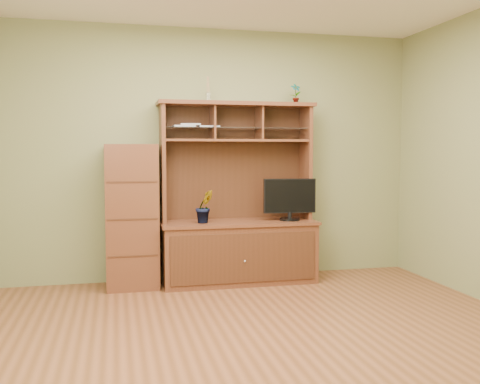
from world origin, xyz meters
name	(u,v)px	position (x,y,z in m)	size (l,w,h in m)	color
room	(263,156)	(0.00, 0.00, 1.35)	(4.54, 4.04, 2.74)	brown
media_hutch	(238,233)	(0.21, 1.73, 0.52)	(1.66, 0.61, 1.90)	#4D2616
monitor	(290,198)	(0.76, 1.65, 0.89)	(0.56, 0.22, 0.45)	black
orchid_plant	(205,206)	(-0.16, 1.65, 0.82)	(0.19, 0.15, 0.34)	#2C581E
top_plant	(296,94)	(0.87, 1.80, 2.01)	(0.12, 0.08, 0.22)	#3D6C26
reed_diffuser	(208,92)	(-0.09, 1.81, 2.00)	(0.05, 0.05, 0.27)	silver
magazines	(194,126)	(-0.24, 1.80, 1.65)	(0.48, 0.18, 0.04)	#B0AFB4
side_cabinet	(132,216)	(-0.89, 1.75, 0.73)	(0.52, 0.47, 1.45)	#4D2616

